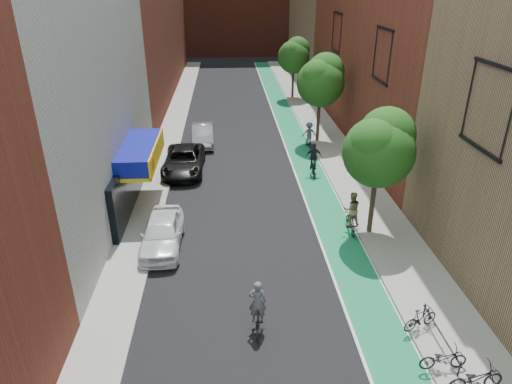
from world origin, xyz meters
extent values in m
cube|color=#14754D|center=(4.00, 26.00, 0.01)|extent=(2.00, 68.00, 0.01)
cube|color=gray|center=(-6.00, 26.00, 0.07)|extent=(2.00, 68.00, 0.15)
cube|color=gray|center=(6.50, 26.00, 0.07)|extent=(3.00, 68.00, 0.15)
cube|color=silver|center=(-11.00, 14.00, 6.00)|extent=(8.00, 20.00, 12.00)
cube|color=#8C6B4C|center=(12.00, 50.00, 9.00)|extent=(8.00, 20.00, 18.00)
cylinder|color=#332619|center=(5.60, 10.00, 1.65)|extent=(0.24, 0.24, 3.30)
sphere|color=#164512|center=(5.60, 10.00, 4.38)|extent=(3.36, 3.36, 3.36)
sphere|color=#164512|center=(6.00, 10.30, 5.10)|extent=(2.64, 2.64, 2.64)
sphere|color=#164512|center=(5.30, 9.70, 4.86)|extent=(2.40, 2.40, 2.40)
cylinder|color=#332619|center=(5.60, 24.00, 1.73)|extent=(0.24, 0.24, 3.47)
sphere|color=#164512|center=(5.60, 24.00, 4.60)|extent=(3.53, 3.53, 3.53)
sphere|color=#164512|center=(6.00, 24.30, 5.36)|extent=(2.77, 2.77, 2.77)
sphere|color=#164512|center=(5.30, 23.70, 5.10)|extent=(2.52, 2.52, 2.52)
cylinder|color=#332619|center=(5.60, 38.00, 1.59)|extent=(0.24, 0.24, 3.19)
sphere|color=#164512|center=(5.60, 38.00, 4.23)|extent=(3.25, 3.25, 3.25)
sphere|color=#164512|center=(6.00, 38.30, 4.93)|extent=(2.55, 2.55, 2.55)
sphere|color=#164512|center=(5.30, 37.70, 4.70)|extent=(2.32, 2.32, 2.32)
imported|color=white|center=(-4.60, 9.46, 0.78)|extent=(1.86, 4.59, 1.56)
imported|color=black|center=(-4.29, 18.74, 0.77)|extent=(2.66, 5.59, 1.54)
imported|color=#9C9EA5|center=(-3.27, 24.13, 0.74)|extent=(1.79, 4.59, 1.49)
imported|color=black|center=(-0.49, 3.45, 0.42)|extent=(0.69, 1.63, 0.83)
imported|color=#55545C|center=(-0.49, 3.55, 1.23)|extent=(0.68, 0.48, 1.76)
imported|color=black|center=(4.70, 10.23, 0.52)|extent=(0.50, 1.72, 1.03)
imported|color=#998859|center=(4.70, 10.33, 1.26)|extent=(0.89, 0.70, 1.82)
imported|color=black|center=(4.14, 17.62, 0.48)|extent=(0.80, 1.86, 0.95)
imported|color=black|center=(4.14, 17.72, 1.24)|extent=(1.08, 0.53, 1.78)
imported|color=black|center=(4.70, 22.61, 0.48)|extent=(0.65, 1.64, 0.96)
imported|color=#3C566C|center=(4.70, 22.71, 1.17)|extent=(1.13, 0.74, 1.65)
imported|color=black|center=(5.40, 1.13, 0.57)|extent=(1.60, 0.59, 0.83)
imported|color=black|center=(5.40, 3.02, 0.60)|extent=(1.53, 0.92, 0.89)
imported|color=black|center=(5.99, 0.21, 0.63)|extent=(1.89, 0.83, 0.96)
camera|label=1|loc=(-1.40, -9.45, 11.81)|focal=32.00mm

